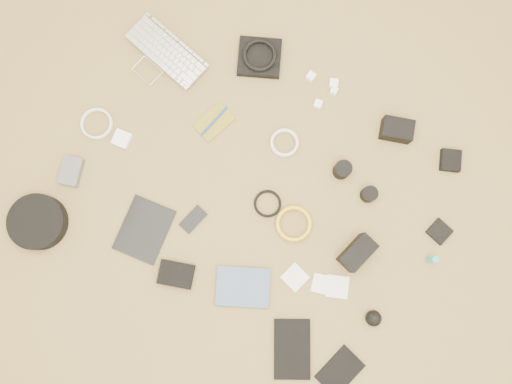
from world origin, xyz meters
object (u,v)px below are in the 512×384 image
at_px(tablet, 144,230).
at_px(phone, 193,219).
at_px(paperback, 242,307).
at_px(laptop, 158,61).
at_px(headphone_case, 38,222).
at_px(dslr_camera, 397,130).

bearing_deg(tablet, phone, 34.32).
relative_size(tablet, paperback, 1.12).
bearing_deg(laptop, headphone_case, -82.15).
xyz_separation_m(tablet, phone, (0.15, 0.11, -0.00)).
distance_m(laptop, paperback, 0.99).
bearing_deg(dslr_camera, laptop, 173.67).
xyz_separation_m(tablet, paperback, (0.45, -0.10, 0.00)).
bearing_deg(dslr_camera, phone, -145.39).
height_order(dslr_camera, tablet, dslr_camera).
bearing_deg(paperback, phone, 32.84).
relative_size(dslr_camera, tablet, 0.53).
bearing_deg(headphone_case, phone, 26.62).
height_order(laptop, tablet, laptop).
bearing_deg(dslr_camera, paperback, -120.67).
relative_size(laptop, paperback, 1.70).
distance_m(phone, paperback, 0.37).
bearing_deg(dslr_camera, headphone_case, -154.49).
height_order(dslr_camera, paperback, dslr_camera).
xyz_separation_m(dslr_camera, tablet, (-0.69, -0.74, -0.03)).
xyz_separation_m(tablet, headphone_case, (-0.36, -0.14, 0.02)).
relative_size(dslr_camera, phone, 1.13).
distance_m(dslr_camera, tablet, 1.01).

